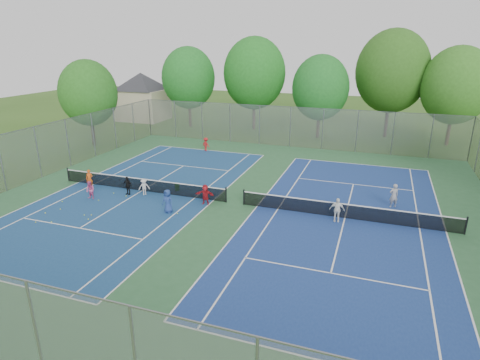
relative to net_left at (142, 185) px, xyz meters
name	(u,v)px	position (x,y,z in m)	size (l,w,h in m)	color
ground	(235,204)	(7.00, 0.00, -0.46)	(120.00, 120.00, 0.00)	#32571B
court_pad	(235,203)	(7.00, 0.00, -0.45)	(32.00, 32.00, 0.01)	#2B5C35
court_left	(142,191)	(0.00, 0.00, -0.44)	(10.97, 23.77, 0.01)	navy
court_right	(345,218)	(14.00, 0.00, -0.44)	(10.97, 23.77, 0.01)	navy
net_left	(142,185)	(0.00, 0.00, 0.00)	(12.87, 0.10, 0.91)	black
net_right	(345,211)	(14.00, 0.00, 0.00)	(12.87, 0.10, 0.91)	black
fence_north	(290,127)	(7.00, 16.00, 1.54)	(32.00, 0.10, 4.00)	gray
fence_south	(38,342)	(7.00, -16.00, 1.54)	(32.00, 0.10, 4.00)	gray
fence_west	(38,153)	(-9.00, 0.00, 1.54)	(32.00, 0.10, 4.00)	gray
house	(141,88)	(-15.00, 24.00, 3.76)	(11.03, 11.03, 7.30)	#B7A88C
tree_nw	(188,78)	(-7.00, 22.00, 5.44)	(6.40, 6.40, 9.58)	#443326
tree_nl	(254,73)	(1.00, 23.00, 6.09)	(7.20, 7.20, 10.69)	#443326
tree_nc	(320,88)	(9.00, 21.00, 4.94)	(6.00, 6.00, 8.85)	#443326
tree_nr	(392,71)	(16.00, 24.00, 6.59)	(7.60, 7.60, 11.42)	#443326
tree_ne	(456,86)	(22.00, 22.00, 5.51)	(6.60, 6.60, 9.77)	#443326
tree_side_w	(88,93)	(-12.00, 10.00, 4.79)	(5.60, 5.60, 8.47)	#443326
ball_crate	(144,185)	(-0.35, 0.75, -0.29)	(0.39, 0.39, 0.34)	#1635A9
ball_hopper	(177,187)	(2.31, 0.94, -0.19)	(0.27, 0.27, 0.53)	green
student_a	(90,179)	(-3.93, -0.60, 0.21)	(0.49, 0.32, 1.33)	#D95314
student_b	(90,190)	(-2.37, -2.45, 0.17)	(0.61, 0.48, 1.25)	#D05188
student_c	(144,187)	(0.60, -0.60, 0.13)	(0.76, 0.44, 1.17)	beige
student_d	(128,186)	(-0.52, -0.91, 0.19)	(0.76, 0.32, 1.30)	black
student_e	(168,201)	(3.61, -2.72, 0.29)	(0.73, 0.47, 1.49)	navy
student_f	(205,195)	(5.25, -0.76, 0.22)	(1.25, 0.40, 1.35)	#A7171F
child_far_baseline	(206,144)	(-0.24, 11.65, 0.20)	(0.85, 0.49, 1.31)	#AE181B
instructor	(394,196)	(16.69, 2.79, 0.33)	(0.57, 0.38, 1.57)	#959598
teen_court_b	(337,210)	(13.55, -0.58, 0.27)	(0.85, 0.36, 1.46)	white
tennis_ball_0	(178,214)	(4.29, -2.80, -0.42)	(0.07, 0.07, 0.07)	#D1EE37
tennis_ball_1	(114,193)	(-1.54, -1.14, -0.42)	(0.07, 0.07, 0.07)	#C6F138
tennis_ball_2	(36,222)	(-2.92, -6.66, -0.42)	(0.07, 0.07, 0.07)	gold
tennis_ball_3	(45,213)	(-3.41, -5.42, -0.42)	(0.07, 0.07, 0.07)	yellow
tennis_ball_4	(88,220)	(-0.30, -5.30, -0.42)	(0.07, 0.07, 0.07)	#C5E735
tennis_ball_5	(91,215)	(-0.54, -4.73, -0.42)	(0.07, 0.07, 0.07)	#C7D130
tennis_ball_6	(84,215)	(-0.94, -4.87, -0.42)	(0.07, 0.07, 0.07)	#BDE435
tennis_ball_7	(60,209)	(-2.98, -4.63, -0.42)	(0.07, 0.07, 0.07)	#B5D231
tennis_ball_8	(62,202)	(-3.79, -3.59, -0.42)	(0.07, 0.07, 0.07)	#BEE435
tennis_ball_9	(51,222)	(-2.07, -6.34, -0.42)	(0.07, 0.07, 0.07)	#CBEC36
tennis_ball_10	(126,196)	(-0.42, -1.33, -0.42)	(0.07, 0.07, 0.07)	#C9DF34
tennis_ball_11	(99,201)	(-1.68, -2.60, -0.42)	(0.07, 0.07, 0.07)	#B2D732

